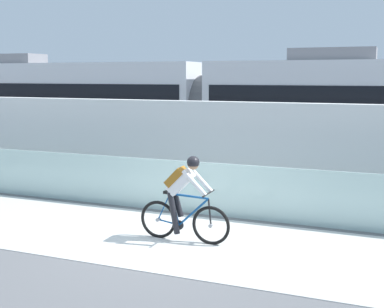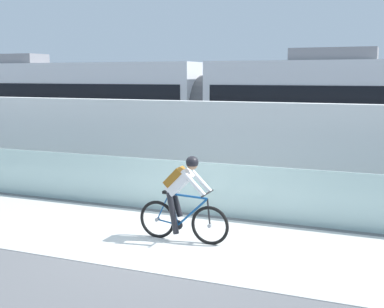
# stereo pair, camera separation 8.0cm
# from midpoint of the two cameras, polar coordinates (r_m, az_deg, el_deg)

# --- Properties ---
(ground_plane) EXTENTS (200.00, 200.00, 0.00)m
(ground_plane) POSITION_cam_midpoint_polar(r_m,az_deg,el_deg) (9.55, -2.14, -9.66)
(ground_plane) COLOR slate
(bike_path_deck) EXTENTS (32.00, 3.20, 0.01)m
(bike_path_deck) POSITION_cam_midpoint_polar(r_m,az_deg,el_deg) (9.55, -2.14, -9.63)
(bike_path_deck) COLOR silver
(bike_path_deck) RESTS_ON ground
(glass_parapet) EXTENTS (32.00, 0.05, 1.17)m
(glass_parapet) POSITION_cam_midpoint_polar(r_m,az_deg,el_deg) (11.04, 1.78, -3.95)
(glass_parapet) COLOR silver
(glass_parapet) RESTS_ON ground
(concrete_barrier_wall) EXTENTS (32.00, 0.36, 2.40)m
(concrete_barrier_wall) POSITION_cam_midpoint_polar(r_m,az_deg,el_deg) (12.61, 4.62, 0.48)
(concrete_barrier_wall) COLOR white
(concrete_barrier_wall) RESTS_ON ground
(tram_rail_near) EXTENTS (32.00, 0.08, 0.01)m
(tram_rail_near) POSITION_cam_midpoint_polar(r_m,az_deg,el_deg) (15.17, 7.37, -2.72)
(tram_rail_near) COLOR #595654
(tram_rail_near) RESTS_ON ground
(tram_rail_far) EXTENTS (32.00, 0.08, 0.01)m
(tram_rail_far) POSITION_cam_midpoint_polar(r_m,az_deg,el_deg) (16.53, 8.63, -1.78)
(tram_rail_far) COLOR #595654
(tram_rail_far) RESTS_ON ground
(tram) EXTENTS (22.56, 2.54, 3.81)m
(tram) POSITION_cam_midpoint_polar(r_m,az_deg,el_deg) (16.11, 2.06, 4.81)
(tram) COLOR silver
(tram) RESTS_ON ground
(cyclist_on_bike) EXTENTS (1.77, 0.58, 1.61)m
(cyclist_on_bike) POSITION_cam_midpoint_polar(r_m,az_deg,el_deg) (9.23, -0.83, -5.13)
(cyclist_on_bike) COLOR black
(cyclist_on_bike) RESTS_ON ground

